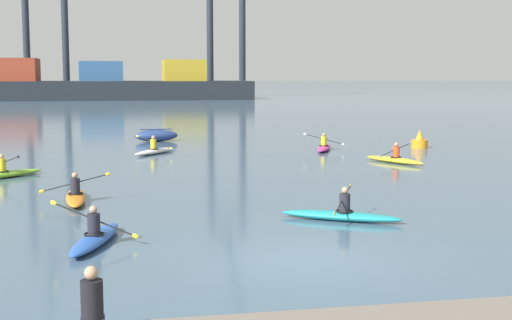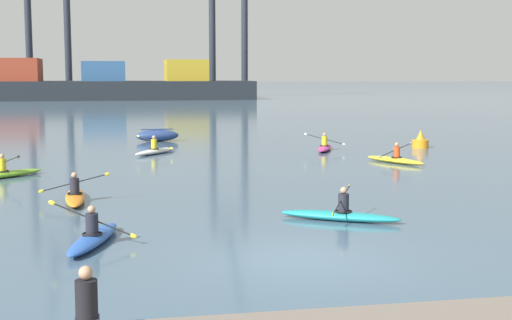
# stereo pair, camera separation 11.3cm
# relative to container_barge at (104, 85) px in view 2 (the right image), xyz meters

# --- Properties ---
(ground_plane) EXTENTS (800.00, 800.00, 0.00)m
(ground_plane) POSITION_rel_container_barge_xyz_m (6.56, -103.32, -2.31)
(ground_plane) COLOR #425B70
(container_barge) EXTENTS (48.44, 11.43, 6.63)m
(container_barge) POSITION_rel_container_barge_xyz_m (0.00, 0.00, 0.00)
(container_barge) COLOR #1E2328
(container_barge) RESTS_ON ground
(capsized_dinghy) EXTENTS (2.71, 1.38, 0.76)m
(capsized_dinghy) POSITION_rel_container_barge_xyz_m (4.84, -74.87, -1.96)
(capsized_dinghy) COLOR navy
(capsized_dinghy) RESTS_ON ground
(channel_buoy) EXTENTS (0.90, 0.90, 1.00)m
(channel_buoy) POSITION_rel_container_barge_xyz_m (18.97, -81.52, -1.95)
(channel_buoy) COLOR orange
(channel_buoy) RESTS_ON ground
(kayak_blue) EXTENTS (2.10, 3.44, 1.08)m
(kayak_blue) POSITION_rel_container_barge_xyz_m (2.02, -101.07, -2.14)
(kayak_blue) COLOR #2856B2
(kayak_blue) RESTS_ON ground
(kayak_orange) EXTENTS (2.24, 3.43, 0.95)m
(kayak_orange) POSITION_rel_container_barge_xyz_m (1.21, -95.07, -2.14)
(kayak_orange) COLOR orange
(kayak_orange) RESTS_ON ground
(kayak_lime) EXTENTS (2.91, 2.74, 0.99)m
(kayak_lime) POSITION_rel_container_barge_xyz_m (-1.84, -89.17, -2.14)
(kayak_lime) COLOR #7ABC2D
(kayak_lime) RESTS_ON ground
(kayak_yellow) EXTENTS (2.05, 3.33, 0.95)m
(kayak_yellow) POSITION_rel_container_barge_xyz_m (15.04, -87.60, -2.14)
(kayak_yellow) COLOR yellow
(kayak_yellow) RESTS_ON ground
(kayak_magenta) EXTENTS (2.09, 3.37, 0.95)m
(kayak_magenta) POSITION_rel_container_barge_xyz_m (13.39, -81.77, -2.14)
(kayak_magenta) COLOR #C13384
(kayak_magenta) RESTS_ON ground
(kayak_teal) EXTENTS (3.24, 2.23, 0.95)m
(kayak_teal) POSITION_rel_container_barge_xyz_m (8.64, -99.55, -2.14)
(kayak_teal) COLOR teal
(kayak_teal) RESTS_ON ground
(kayak_white) EXTENTS (2.51, 3.08, 0.96)m
(kayak_white) POSITION_rel_container_barge_xyz_m (4.38, -81.78, -2.14)
(kayak_white) COLOR silver
(kayak_white) RESTS_ON ground
(seated_onlooker) EXTENTS (0.32, 0.30, 0.90)m
(seated_onlooker) POSITION_rel_container_barge_xyz_m (2.22, -108.59, -1.32)
(seated_onlooker) COLOR #23283D
(seated_onlooker) RESTS_ON stone_quay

